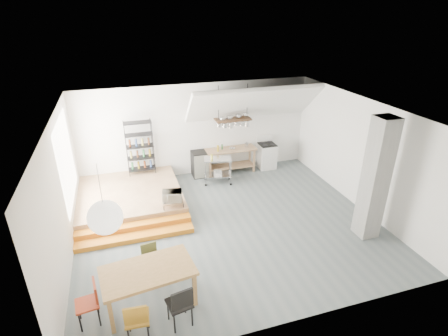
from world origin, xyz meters
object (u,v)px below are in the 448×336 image
object	(u,v)px
stove	(266,155)
dining_table	(148,273)
mini_fridge	(200,164)
rolling_cart	(218,167)

from	to	relation	value
stove	dining_table	world-z (taller)	stove
stove	dining_table	bearing A→B (deg)	-132.25
dining_table	mini_fridge	bearing A→B (deg)	59.35
mini_fridge	dining_table	bearing A→B (deg)	-113.50
stove	mini_fridge	world-z (taller)	stove
stove	dining_table	xyz separation A→B (m)	(-4.88, -5.37, 0.27)
rolling_cart	mini_fridge	world-z (taller)	mini_fridge
dining_table	rolling_cart	xyz separation A→B (m)	(2.81, 4.70, -0.17)
stove	dining_table	size ratio (longest dim) A/B	0.62
mini_fridge	rolling_cart	bearing A→B (deg)	-57.89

